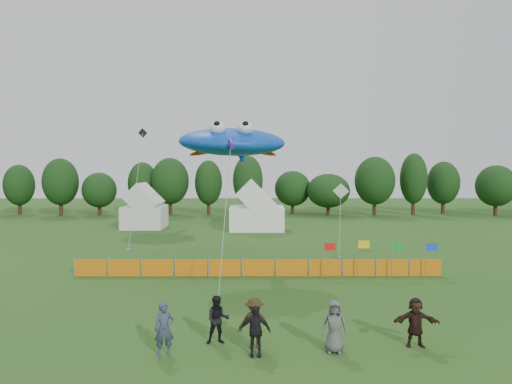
{
  "coord_description": "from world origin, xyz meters",
  "views": [
    {
      "loc": [
        -0.07,
        -17.5,
        6.43
      ],
      "look_at": [
        0.0,
        6.0,
        5.2
      ],
      "focal_mm": 32.0,
      "sensor_mm": 36.0,
      "label": 1
    }
  ],
  "objects_px": {
    "tent_left": "(145,210)",
    "spectator_f": "(416,322)",
    "spectator_d": "(255,331)",
    "spectator_a": "(164,329)",
    "spectator_c": "(254,323)",
    "barrier_fence": "(258,268)",
    "spectator_e": "(334,326)",
    "spectator_b": "(218,320)",
    "tent_right": "(257,211)",
    "stingray_kite": "(234,143)"
  },
  "relations": [
    {
      "from": "spectator_b",
      "to": "spectator_f",
      "type": "bearing_deg",
      "value": -11.0
    },
    {
      "from": "spectator_d",
      "to": "spectator_f",
      "type": "bearing_deg",
      "value": 8.14
    },
    {
      "from": "tent_right",
      "to": "spectator_b",
      "type": "distance_m",
      "value": 30.94
    },
    {
      "from": "spectator_a",
      "to": "spectator_f",
      "type": "height_order",
      "value": "spectator_a"
    },
    {
      "from": "tent_left",
      "to": "spectator_f",
      "type": "xyz_separation_m",
      "value": [
        17.64,
        -32.7,
        -1.06
      ]
    },
    {
      "from": "barrier_fence",
      "to": "spectator_b",
      "type": "xyz_separation_m",
      "value": [
        -1.56,
        -10.46,
        0.38
      ]
    },
    {
      "from": "stingray_kite",
      "to": "spectator_f",
      "type": "bearing_deg",
      "value": -60.16
    },
    {
      "from": "barrier_fence",
      "to": "spectator_c",
      "type": "relative_size",
      "value": 12.12
    },
    {
      "from": "spectator_c",
      "to": "tent_left",
      "type": "bearing_deg",
      "value": 111.85
    },
    {
      "from": "tent_left",
      "to": "spectator_d",
      "type": "bearing_deg",
      "value": -70.52
    },
    {
      "from": "spectator_a",
      "to": "stingray_kite",
      "type": "height_order",
      "value": "stingray_kite"
    },
    {
      "from": "spectator_d",
      "to": "spectator_b",
      "type": "bearing_deg",
      "value": 141.13
    },
    {
      "from": "spectator_a",
      "to": "spectator_d",
      "type": "height_order",
      "value": "spectator_a"
    },
    {
      "from": "spectator_b",
      "to": "spectator_c",
      "type": "bearing_deg",
      "value": -24.42
    },
    {
      "from": "spectator_c",
      "to": "stingray_kite",
      "type": "relative_size",
      "value": 0.12
    },
    {
      "from": "spectator_f",
      "to": "stingray_kite",
      "type": "relative_size",
      "value": 0.11
    },
    {
      "from": "tent_left",
      "to": "spectator_f",
      "type": "height_order",
      "value": "tent_left"
    },
    {
      "from": "spectator_c",
      "to": "spectator_d",
      "type": "distance_m",
      "value": 0.73
    },
    {
      "from": "tent_left",
      "to": "spectator_c",
      "type": "xyz_separation_m",
      "value": [
        11.83,
        -32.78,
        -1.04
      ]
    },
    {
      "from": "spectator_f",
      "to": "spectator_b",
      "type": "bearing_deg",
      "value": -179.13
    },
    {
      "from": "tent_left",
      "to": "stingray_kite",
      "type": "xyz_separation_m",
      "value": [
        10.53,
        -20.3,
        6.07
      ]
    },
    {
      "from": "tent_left",
      "to": "spectator_b",
      "type": "distance_m",
      "value": 34.08
    },
    {
      "from": "spectator_a",
      "to": "spectator_d",
      "type": "bearing_deg",
      "value": -15.01
    },
    {
      "from": "barrier_fence",
      "to": "tent_left",
      "type": "bearing_deg",
      "value": 118.76
    },
    {
      "from": "spectator_f",
      "to": "stingray_kite",
      "type": "height_order",
      "value": "stingray_kite"
    },
    {
      "from": "tent_right",
      "to": "spectator_f",
      "type": "distance_m",
      "value": 31.69
    },
    {
      "from": "spectator_a",
      "to": "spectator_c",
      "type": "relative_size",
      "value": 1.03
    },
    {
      "from": "tent_right",
      "to": "spectator_e",
      "type": "xyz_separation_m",
      "value": [
        2.55,
        -31.68,
        -1.09
      ]
    },
    {
      "from": "tent_left",
      "to": "spectator_f",
      "type": "distance_m",
      "value": 37.17
    },
    {
      "from": "spectator_d",
      "to": "spectator_e",
      "type": "xyz_separation_m",
      "value": [
        2.76,
        0.3,
        0.04
      ]
    },
    {
      "from": "spectator_b",
      "to": "stingray_kite",
      "type": "height_order",
      "value": "stingray_kite"
    },
    {
      "from": "tent_left",
      "to": "stingray_kite",
      "type": "distance_m",
      "value": 23.66
    },
    {
      "from": "spectator_d",
      "to": "spectator_c",
      "type": "bearing_deg",
      "value": 92.37
    },
    {
      "from": "spectator_a",
      "to": "spectator_e",
      "type": "relative_size",
      "value": 1.01
    },
    {
      "from": "spectator_b",
      "to": "tent_right",
      "type": "bearing_deg",
      "value": 78.43
    },
    {
      "from": "spectator_b",
      "to": "spectator_e",
      "type": "bearing_deg",
      "value": -19.69
    },
    {
      "from": "barrier_fence",
      "to": "stingray_kite",
      "type": "distance_m",
      "value": 7.85
    },
    {
      "from": "tent_left",
      "to": "stingray_kite",
      "type": "bearing_deg",
      "value": -62.59
    },
    {
      "from": "tent_left",
      "to": "tent_right",
      "type": "xyz_separation_m",
      "value": [
        12.06,
        -1.53,
        0.06
      ]
    },
    {
      "from": "tent_left",
      "to": "stingray_kite",
      "type": "height_order",
      "value": "stingray_kite"
    },
    {
      "from": "tent_left",
      "to": "barrier_fence",
      "type": "bearing_deg",
      "value": -61.24
    },
    {
      "from": "barrier_fence",
      "to": "spectator_e",
      "type": "relative_size",
      "value": 11.93
    },
    {
      "from": "spectator_b",
      "to": "spectator_c",
      "type": "xyz_separation_m",
      "value": [
        1.34,
        -0.38,
        0.02
      ]
    },
    {
      "from": "tent_left",
      "to": "spectator_a",
      "type": "height_order",
      "value": "tent_left"
    },
    {
      "from": "spectator_c",
      "to": "spectator_f",
      "type": "xyz_separation_m",
      "value": [
        5.81,
        0.08,
        -0.02
      ]
    },
    {
      "from": "spectator_a",
      "to": "tent_right",
      "type": "bearing_deg",
      "value": 69.18
    },
    {
      "from": "spectator_a",
      "to": "spectator_f",
      "type": "distance_m",
      "value": 8.93
    },
    {
      "from": "tent_left",
      "to": "spectator_a",
      "type": "relative_size",
      "value": 2.36
    },
    {
      "from": "spectator_c",
      "to": "spectator_b",
      "type": "bearing_deg",
      "value": 166.25
    },
    {
      "from": "spectator_c",
      "to": "spectator_e",
      "type": "relative_size",
      "value": 0.98
    }
  ]
}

